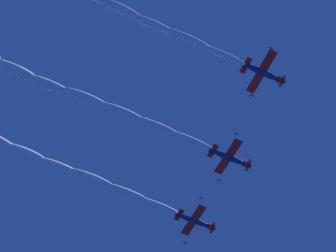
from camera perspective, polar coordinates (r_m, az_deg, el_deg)
airplane_lead at (r=95.79m, az=2.65°, el=-9.09°), size 6.85×7.14×3.33m
airplane_left_wingman at (r=89.67m, az=5.98°, el=-3.07°), size 6.83×7.11×3.38m
airplane_right_wingman at (r=87.70m, az=9.16°, el=5.03°), size 6.82×7.36×2.76m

